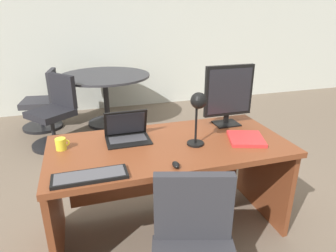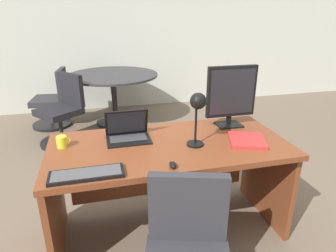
% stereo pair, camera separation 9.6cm
% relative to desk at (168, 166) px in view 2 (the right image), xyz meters
% --- Properties ---
extents(ground, '(12.00, 12.00, 0.00)m').
position_rel_desk_xyz_m(ground, '(0.00, 1.45, -0.54)').
color(ground, '#6B5B4C').
extents(back_wall, '(10.00, 0.10, 2.80)m').
position_rel_desk_xyz_m(back_wall, '(0.00, 3.32, 0.86)').
color(back_wall, silver).
rests_on(back_wall, ground).
extents(desk, '(1.69, 0.81, 0.75)m').
position_rel_desk_xyz_m(desk, '(0.00, 0.00, 0.00)').
color(desk, brown).
rests_on(desk, ground).
extents(monitor, '(0.41, 0.16, 0.49)m').
position_rel_desk_xyz_m(monitor, '(0.56, 0.18, 0.48)').
color(monitor, black).
rests_on(monitor, desk).
extents(laptop, '(0.31, 0.23, 0.22)m').
position_rel_desk_xyz_m(laptop, '(-0.27, 0.13, 0.27)').
color(laptop, black).
rests_on(laptop, desk).
extents(keyboard, '(0.42, 0.15, 0.02)m').
position_rel_desk_xyz_m(keyboard, '(-0.57, -0.36, 0.22)').
color(keyboard, black).
rests_on(keyboard, desk).
extents(mouse, '(0.04, 0.07, 0.03)m').
position_rel_desk_xyz_m(mouse, '(-0.06, -0.38, 0.22)').
color(mouse, black).
rests_on(mouse, desk).
extents(desk_lamp, '(0.12, 0.14, 0.39)m').
position_rel_desk_xyz_m(desk_lamp, '(0.17, -0.14, 0.49)').
color(desk_lamp, black).
rests_on(desk_lamp, desk).
extents(book, '(0.32, 0.33, 0.03)m').
position_rel_desk_xyz_m(book, '(0.55, -0.15, 0.22)').
color(book, red).
rests_on(book, desk).
extents(coffee_mug, '(0.10, 0.07, 0.08)m').
position_rel_desk_xyz_m(coffee_mug, '(-0.73, 0.08, 0.25)').
color(coffee_mug, yellow).
rests_on(coffee_mug, desk).
extents(meeting_table, '(1.31, 1.31, 0.76)m').
position_rel_desk_xyz_m(meeting_table, '(-0.21, 2.46, 0.04)').
color(meeting_table, black).
rests_on(meeting_table, ground).
extents(meeting_chair_near, '(0.56, 0.56, 0.85)m').
position_rel_desk_xyz_m(meeting_chair_near, '(-1.10, 2.57, -0.20)').
color(meeting_chair_near, black).
rests_on(meeting_chair_near, ground).
extents(meeting_chair_far, '(0.65, 0.65, 0.89)m').
position_rel_desk_xyz_m(meeting_chair_far, '(-0.91, 1.90, -0.17)').
color(meeting_chair_far, black).
rests_on(meeting_chair_far, ground).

